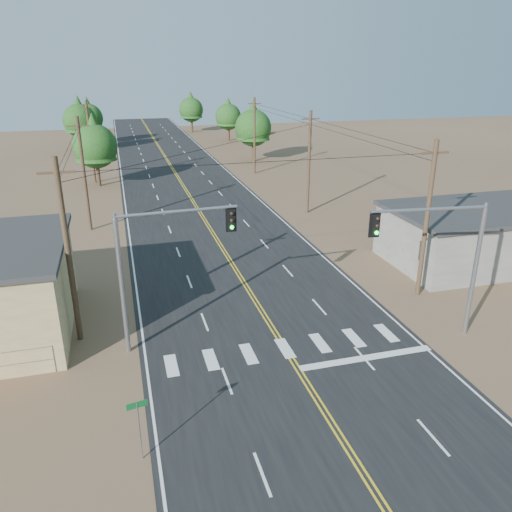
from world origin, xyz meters
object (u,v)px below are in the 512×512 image
object	(u,v)px
signal_mast_left	(155,257)
street_sign	(139,421)
building_right	(490,235)
signal_mast_right	(447,250)

from	to	relation	value
signal_mast_left	street_sign	size ratio (longest dim) A/B	2.89
building_right	street_sign	world-z (taller)	building_right
signal_mast_right	street_sign	distance (m)	17.33
building_right	signal_mast_left	distance (m)	26.12
building_right	signal_mast_right	size ratio (longest dim) A/B	1.99
signal_mast_left	signal_mast_right	distance (m)	14.99
building_right	signal_mast_left	xyz separation A→B (m)	(-25.25, -5.92, 3.10)
street_sign	signal_mast_right	bearing A→B (deg)	7.10
building_right	street_sign	distance (m)	30.24
building_right	signal_mast_left	size ratio (longest dim) A/B	1.99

